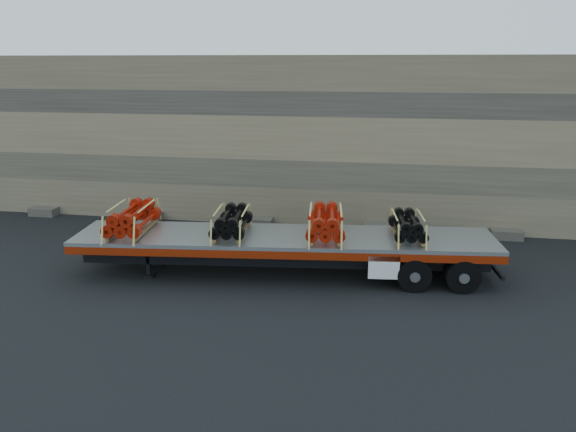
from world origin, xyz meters
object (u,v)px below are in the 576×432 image
(bundle_midfront, at_px, (232,222))
(bundle_rear, at_px, (407,227))
(trailer, at_px, (284,255))
(bundle_midrear, at_px, (325,223))
(bundle_front, at_px, (133,219))

(bundle_midfront, distance_m, bundle_rear, 5.62)
(trailer, distance_m, bundle_rear, 4.06)
(bundle_midfront, height_order, bundle_midrear, bundle_midrear)
(trailer, xyz_separation_m, bundle_midfront, (-1.68, -0.18, 1.06))
(bundle_rear, bearing_deg, bundle_midfront, -180.00)
(trailer, relative_size, bundle_midfront, 6.20)
(bundle_front, bearing_deg, trailer, -0.00)
(bundle_front, height_order, bundle_midfront, bundle_front)
(bundle_midfront, xyz_separation_m, bundle_midrear, (3.01, 0.32, 0.03))
(bundle_front, relative_size, bundle_rear, 1.21)
(bundle_rear, bearing_deg, bundle_front, 180.00)
(bundle_midrear, bearing_deg, trailer, -180.00)
(bundle_midfront, relative_size, bundle_midrear, 0.92)
(trailer, height_order, bundle_rear, bundle_rear)
(bundle_midfront, bearing_deg, trailer, -0.00)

